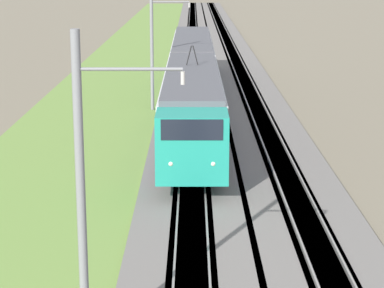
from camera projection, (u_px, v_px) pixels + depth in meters
name	position (u px, v px, depth m)	size (l,w,h in m)	color
ballast_main	(192.00, 80.00, 60.95)	(240.00, 4.40, 0.30)	slate
ballast_adjacent	(243.00, 80.00, 60.95)	(240.00, 4.40, 0.30)	slate
track_main	(192.00, 80.00, 60.95)	(240.00, 1.57, 0.45)	#4C4238
track_adjacent	(243.00, 80.00, 60.95)	(240.00, 1.57, 0.45)	#4C4238
grass_verge	(116.00, 81.00, 60.98)	(240.00, 8.70, 0.12)	olive
passenger_train	(192.00, 76.00, 47.95)	(39.14, 3.00, 5.05)	teal
catenary_mast_near	(84.00, 195.00, 17.51)	(0.22, 2.56, 8.02)	slate
catenary_mast_mid	(153.00, 48.00, 47.90)	(0.22, 2.56, 7.96)	slate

